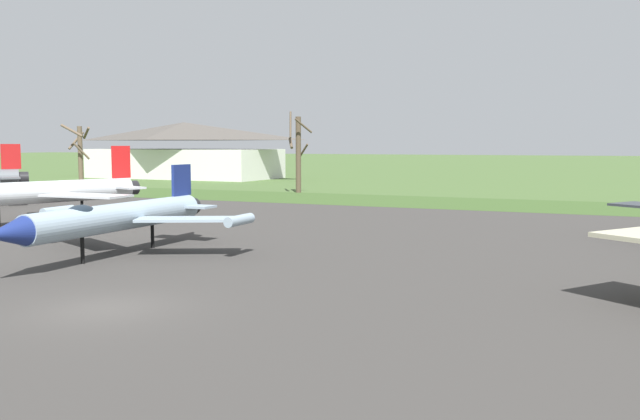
% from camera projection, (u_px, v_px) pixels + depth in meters
% --- Properties ---
extents(ground_plane, '(600.00, 600.00, 0.00)m').
position_uv_depth(ground_plane, '(105.00, 310.00, 20.92)').
color(ground_plane, '#425B2D').
extents(asphalt_apron, '(102.47, 44.50, 0.05)m').
position_uv_depth(asphalt_apron, '(294.00, 249.00, 33.09)').
color(asphalt_apron, '#383533').
rests_on(asphalt_apron, ground).
extents(grass_verge_strip, '(162.47, 12.00, 0.06)m').
position_uv_depth(grass_verge_strip, '(437.00, 203.00, 58.85)').
color(grass_verge_strip, '#375124').
rests_on(grass_verge_strip, ground).
extents(jet_fighter_front_left, '(10.92, 13.30, 4.01)m').
position_uv_depth(jet_fighter_front_left, '(114.00, 217.00, 30.47)').
color(jet_fighter_front_left, '#8EA3B2').
rests_on(jet_fighter_front_left, ground).
extents(jet_fighter_rear_center, '(11.79, 14.23, 4.93)m').
position_uv_depth(jet_fighter_rear_center, '(36.00, 192.00, 43.05)').
color(jet_fighter_rear_center, silver).
rests_on(jet_fighter_rear_center, ground).
extents(bare_tree_far_left, '(2.87, 2.92, 7.30)m').
position_uv_depth(bare_tree_far_left, '(80.00, 152.00, 78.02)').
color(bare_tree_far_left, brown).
rests_on(bare_tree_far_left, ground).
extents(bare_tree_left_of_center, '(2.71, 2.50, 8.41)m').
position_uv_depth(bare_tree_left_of_center, '(298.00, 152.00, 70.23)').
color(bare_tree_left_of_center, brown).
rests_on(bare_tree_left_of_center, ground).
extents(visitor_building, '(29.29, 13.83, 8.26)m').
position_uv_depth(visitor_building, '(184.00, 150.00, 102.14)').
color(visitor_building, silver).
rests_on(visitor_building, ground).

